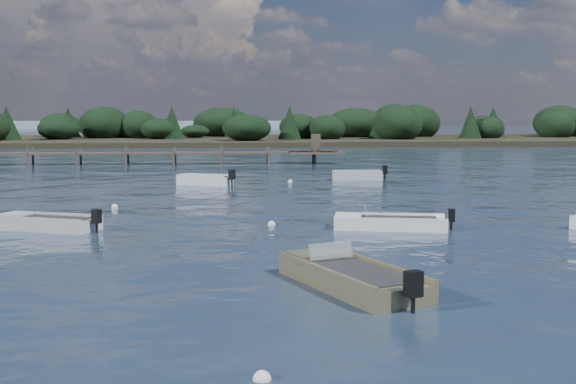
{
  "coord_description": "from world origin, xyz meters",
  "views": [
    {
      "loc": [
        -3.71,
        -18.11,
        4.44
      ],
      "look_at": [
        -1.21,
        14.0,
        1.0
      ],
      "focal_mm": 45.0,
      "sensor_mm": 36.0,
      "label": 1
    }
  ],
  "objects": [
    {
      "name": "ground",
      "position": [
        0.0,
        60.0,
        0.0
      ],
      "size": [
        400.0,
        400.0,
        0.0
      ],
      "primitive_type": "plane",
      "color": "#172537",
      "rests_on": "ground"
    },
    {
      "name": "dinghy_near_olive",
      "position": [
        -0.67,
        -0.01,
        0.17
      ],
      "size": [
        3.48,
        5.27,
        1.28
      ],
      "color": "#676244",
      "rests_on": "ground"
    },
    {
      "name": "tender_far_grey_b",
      "position": [
        4.89,
        30.81,
        0.18
      ],
      "size": [
        3.79,
        1.56,
        1.29
      ],
      "color": "#ACB1B4",
      "rests_on": "ground"
    },
    {
      "name": "tender_far_white",
      "position": [
        -5.46,
        28.12,
        0.19
      ],
      "size": [
        3.8,
        2.76,
        1.31
      ],
      "color": "white",
      "rests_on": "ground"
    },
    {
      "name": "dinghy_mid_grey",
      "position": [
        -10.96,
        10.36,
        0.15
      ],
      "size": [
        4.47,
        3.0,
        1.13
      ],
      "color": "#ACB1B4",
      "rests_on": "ground"
    },
    {
      "name": "dinghy_mid_white_a",
      "position": [
        2.44,
        9.51,
        0.14
      ],
      "size": [
        4.75,
        2.44,
        1.09
      ],
      "color": "white",
      "rests_on": "ground"
    },
    {
      "name": "buoy_a",
      "position": [
        -3.24,
        -6.37,
        0.0
      ],
      "size": [
        0.32,
        0.32,
        0.32
      ],
      "primitive_type": "sphere",
      "color": "white",
      "rests_on": "ground"
    },
    {
      "name": "buoy_e",
      "position": [
        0.15,
        29.67,
        0.0
      ],
      "size": [
        0.32,
        0.32,
        0.32
      ],
      "primitive_type": "sphere",
      "color": "white",
      "rests_on": "ground"
    },
    {
      "name": "buoy_extra_a",
      "position": [
        -2.12,
        10.89,
        0.0
      ],
      "size": [
        0.32,
        0.32,
        0.32
      ],
      "primitive_type": "sphere",
      "color": "white",
      "rests_on": "ground"
    },
    {
      "name": "buoy_extra_b",
      "position": [
        -9.4,
        17.07,
        0.0
      ],
      "size": [
        0.32,
        0.32,
        0.32
      ],
      "primitive_type": "sphere",
      "color": "white",
      "rests_on": "ground"
    },
    {
      "name": "jetty",
      "position": [
        -21.74,
        47.99,
        0.98
      ],
      "size": [
        64.5,
        3.2,
        3.4
      ],
      "color": "#483E34",
      "rests_on": "ground"
    },
    {
      "name": "far_headland",
      "position": [
        25.0,
        100.0,
        1.96
      ],
      "size": [
        190.0,
        40.0,
        5.8
      ],
      "color": "black",
      "rests_on": "ground"
    }
  ]
}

